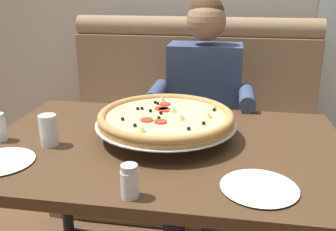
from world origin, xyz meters
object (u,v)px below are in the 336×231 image
at_px(booth_bench, 189,137).
at_px(plate_near_left, 0,160).
at_px(pizza, 167,118).
at_px(diner_main, 202,104).
at_px(dining_table, 163,163).
at_px(plate_near_right, 259,186).
at_px(shaker_pepper_flakes, 130,183).
at_px(drinking_glass, 49,132).

relative_size(booth_bench, plate_near_left, 6.82).
bearing_deg(pizza, diner_main, 81.05).
bearing_deg(dining_table, pizza, 85.43).
xyz_separation_m(diner_main, pizza, (-0.09, -0.59, 0.12)).
xyz_separation_m(booth_bench, plate_near_left, (-0.52, -1.18, 0.37)).
relative_size(dining_table, plate_near_right, 5.87).
xyz_separation_m(booth_bench, shaker_pepper_flakes, (-0.02, -1.31, 0.40)).
bearing_deg(diner_main, drinking_glass, -124.83).
bearing_deg(shaker_pepper_flakes, booth_bench, 88.92).
relative_size(dining_table, pizza, 2.48).
relative_size(booth_bench, dining_table, 1.15).
relative_size(booth_bench, plate_near_right, 6.76).
bearing_deg(pizza, shaker_pepper_flakes, -93.74).
bearing_deg(booth_bench, plate_near_right, -74.10).
relative_size(pizza, shaker_pepper_flakes, 5.49).
bearing_deg(plate_near_right, plate_near_left, 177.98).
bearing_deg(dining_table, shaker_pepper_flakes, -93.61).
height_order(pizza, shaker_pepper_flakes, pizza).
bearing_deg(dining_table, plate_near_right, -39.73).
bearing_deg(shaker_pepper_flakes, plate_near_right, 16.03).
bearing_deg(booth_bench, diner_main, -69.72).
bearing_deg(drinking_glass, dining_table, 11.92).
bearing_deg(shaker_pepper_flakes, diner_main, 83.30).
height_order(booth_bench, dining_table, booth_bench).
distance_m(shaker_pepper_flakes, plate_near_right, 0.39).
bearing_deg(diner_main, booth_bench, 110.28).
relative_size(diner_main, drinking_glass, 10.61).
bearing_deg(drinking_glass, booth_bench, 67.45).
relative_size(diner_main, shaker_pepper_flakes, 12.64).
distance_m(booth_bench, shaker_pepper_flakes, 1.37).
distance_m(dining_table, pizza, 0.18).
height_order(dining_table, plate_near_left, plate_near_left).
relative_size(booth_bench, drinking_glass, 13.18).
bearing_deg(plate_near_left, plate_near_right, -2.02).
height_order(pizza, plate_near_right, pizza).
bearing_deg(pizza, plate_near_right, -45.91).
bearing_deg(plate_near_left, drinking_glass, 58.86).
bearing_deg(shaker_pepper_flakes, dining_table, 86.39).
bearing_deg(pizza, plate_near_left, -148.71).
height_order(diner_main, plate_near_right, diner_main).
xyz_separation_m(booth_bench, diner_main, (0.10, -0.27, 0.31)).
bearing_deg(pizza, drinking_glass, -160.25).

